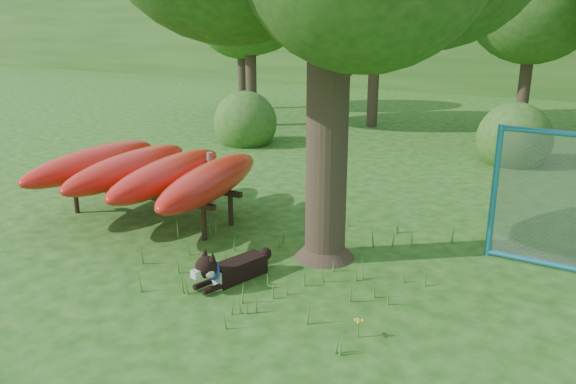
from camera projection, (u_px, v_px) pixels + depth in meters
The scene contains 9 objects.
ground at pixel (229, 283), 7.54m from camera, with size 80.00×80.00×0.00m, color #1A4B0F.
wooden_post at pixel (211, 181), 10.22m from camera, with size 0.30×0.11×1.12m.
kayak_rack at pixel (148, 171), 9.75m from camera, with size 3.98×3.53×1.15m.
husky_dog at pixel (228, 269), 7.50m from camera, with size 0.56×1.24×0.57m.
wildflower_clump at pixel (358, 322), 6.19m from camera, with size 0.11×0.11×0.24m.
bg_tree_f at pixel (241, 11), 21.54m from camera, with size 3.60×3.60×5.55m.
shrub_left at pixel (246, 143), 16.15m from camera, with size 1.80×1.80×1.80m, color #29561B.
shrub_mid at pixel (511, 163), 13.94m from camera, with size 1.80×1.80×1.80m, color #29561B.
wooded_hillside at pixel (545, 29), 29.63m from camera, with size 80.00×12.00×6.00m, color #29561B.
Camera 1 is at (4.20, -5.47, 3.37)m, focal length 35.00 mm.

